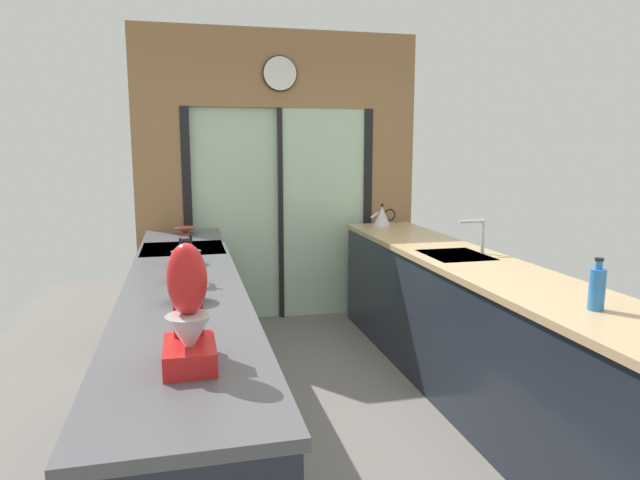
# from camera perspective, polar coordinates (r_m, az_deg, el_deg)

# --- Properties ---
(ground_plane) EXTENTS (5.04, 7.60, 0.02)m
(ground_plane) POSITION_cam_1_polar(r_m,az_deg,el_deg) (3.96, 0.67, -15.28)
(ground_plane) COLOR slate
(back_wall_unit) EXTENTS (2.64, 0.12, 2.70)m
(back_wall_unit) POSITION_cam_1_polar(r_m,az_deg,el_deg) (5.36, -4.09, 8.12)
(back_wall_unit) COLOR olive
(back_wall_unit) RESTS_ON ground_plane
(left_counter_run) EXTENTS (0.62, 3.80, 0.92)m
(left_counter_run) POSITION_cam_1_polar(r_m,az_deg,el_deg) (3.24, -13.32, -12.19)
(left_counter_run) COLOR #1E232D
(left_counter_run) RESTS_ON ground_plane
(right_counter_run) EXTENTS (0.62, 3.80, 0.92)m
(right_counter_run) POSITION_cam_1_polar(r_m,az_deg,el_deg) (3.85, 15.24, -8.81)
(right_counter_run) COLOR #1E232D
(right_counter_run) RESTS_ON ground_plane
(sink_faucet) EXTENTS (0.19, 0.02, 0.24)m
(sink_faucet) POSITION_cam_1_polar(r_m,az_deg,el_deg) (3.99, 15.74, 0.92)
(sink_faucet) COLOR #B7BABC
(sink_faucet) RESTS_ON right_counter_run
(oven_range) EXTENTS (0.60, 0.60, 0.92)m
(oven_range) POSITION_cam_1_polar(r_m,az_deg,el_deg) (4.30, -13.41, -6.89)
(oven_range) COLOR #B7BABC
(oven_range) RESTS_ON ground_plane
(mixing_bowl_near) EXTENTS (0.21, 0.21, 0.08)m
(mixing_bowl_near) POSITION_cam_1_polar(r_m,az_deg,el_deg) (2.74, -13.24, -5.26)
(mixing_bowl_near) COLOR #514C47
(mixing_bowl_near) RESTS_ON left_counter_run
(mixing_bowl_mid) EXTENTS (0.19, 0.19, 0.08)m
(mixing_bowl_mid) POSITION_cam_1_polar(r_m,az_deg,el_deg) (3.62, -13.37, -1.68)
(mixing_bowl_mid) COLOR #514C47
(mixing_bowl_mid) RESTS_ON left_counter_run
(mixing_bowl_far) EXTENTS (0.18, 0.18, 0.06)m
(mixing_bowl_far) POSITION_cam_1_polar(r_m,az_deg,el_deg) (4.86, -13.47, 0.96)
(mixing_bowl_far) COLOR #BC4C38
(mixing_bowl_far) RESTS_ON left_counter_run
(knife_block) EXTENTS (0.08, 0.14, 0.26)m
(knife_block) POSITION_cam_1_polar(r_m,az_deg,el_deg) (3.11, -13.34, -2.50)
(knife_block) COLOR black
(knife_block) RESTS_ON left_counter_run
(stand_mixer) EXTENTS (0.17, 0.27, 0.42)m
(stand_mixer) POSITION_cam_1_polar(r_m,az_deg,el_deg) (1.93, -13.15, -7.81)
(stand_mixer) COLOR red
(stand_mixer) RESTS_ON left_counter_run
(kettle) EXTENTS (0.25, 0.16, 0.21)m
(kettle) POSITION_cam_1_polar(r_m,az_deg,el_deg) (5.26, 6.31, 2.44)
(kettle) COLOR #B7BABC
(kettle) RESTS_ON right_counter_run
(soap_bottle) EXTENTS (0.07, 0.07, 0.24)m
(soap_bottle) POSITION_cam_1_polar(r_m,az_deg,el_deg) (2.81, 26.20, -4.38)
(soap_bottle) COLOR #286BB7
(soap_bottle) RESTS_ON right_counter_run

